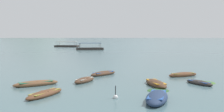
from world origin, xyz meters
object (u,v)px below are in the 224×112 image
Objects in this scene: rowboat_3 at (183,75)px; rowboat_4 at (157,98)px; rowboat_5 at (84,80)px; mooring_buoy at (115,97)px; rowboat_7 at (36,84)px; ferry_0 at (90,48)px; ferry_1 at (67,46)px; rowboat_6 at (45,94)px; rowboat_1 at (156,83)px; rowboat_2 at (199,83)px; rowboat_0 at (103,73)px.

rowboat_4 reaches higher than rowboat_3.
rowboat_5 is 7.39m from mooring_buoy.
rowboat_3 is at bearing 19.83° from rowboat_7.
ferry_0 is 27.68m from ferry_1.
mooring_buoy is (-2.85, 0.83, -0.14)m from rowboat_4.
rowboat_6 is 0.38× the size of ferry_1.
rowboat_3 is at bearing 52.80° from mooring_buoy.
rowboat_1 is 5.80m from rowboat_4.
rowboat_6 is 3.87× the size of mooring_buoy.
ferry_1 is at bearing 106.57° from rowboat_2.
rowboat_1 reaches higher than rowboat_5.
rowboat_4 reaches higher than rowboat_0.
rowboat_5 is 0.35× the size of ferry_0.
mooring_buoy is at bearing -145.77° from rowboat_2.
rowboat_2 is at bearing 50.64° from rowboat_4.
rowboat_1 is 65.99m from ferry_0.
mooring_buoy is at bearing -78.88° from ferry_1.
rowboat_5 is 0.31× the size of ferry_1.
rowboat_4 is at bearing -30.22° from rowboat_7.
rowboat_1 is 0.45× the size of ferry_0.
rowboat_7 reaches higher than rowboat_3.
rowboat_4 is at bearing -129.36° from rowboat_2.
rowboat_4 is at bearing -77.35° from ferry_1.
rowboat_0 is 0.91× the size of rowboat_7.
ferry_1 is (-21.52, 95.86, 0.21)m from rowboat_4.
rowboat_7 is (-1.81, 4.15, 0.02)m from rowboat_6.
rowboat_2 is at bearing -77.07° from ferry_0.
ferry_1 is at bearing 100.16° from rowboat_5.
ferry_1 is (-22.49, 90.14, 0.26)m from rowboat_1.
ferry_0 reaches higher than rowboat_7.
rowboat_7 reaches higher than rowboat_2.
rowboat_4 is 98.25m from ferry_1.
rowboat_7 is 0.38× the size of ferry_1.
rowboat_2 is at bearing -7.22° from rowboat_5.
rowboat_0 is at bearing -78.13° from ferry_1.
rowboat_4 reaches higher than rowboat_2.
rowboat_6 is (-13.26, -4.63, 0.02)m from rowboat_2.
rowboat_2 is 9.66m from mooring_buoy.
rowboat_7 is (-5.98, -6.50, 0.01)m from rowboat_0.
rowboat_0 is 0.92× the size of rowboat_6.
rowboat_0 is at bearing 172.92° from rowboat_3.
rowboat_0 is at bearing 69.28° from rowboat_5.
ferry_0 is (-3.98, 63.20, 0.26)m from rowboat_5.
rowboat_3 is (8.95, -1.11, 0.00)m from rowboat_0.
ferry_0 reaches higher than rowboat_2.
rowboat_5 is at bearing 68.09° from rowboat_6.
rowboat_4 is 9.54m from rowboat_5.
rowboat_7 is (-9.93, 5.79, -0.05)m from rowboat_4.
rowboat_4 is 1.13× the size of rowboat_6.
rowboat_2 is 66.26m from ferry_0.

